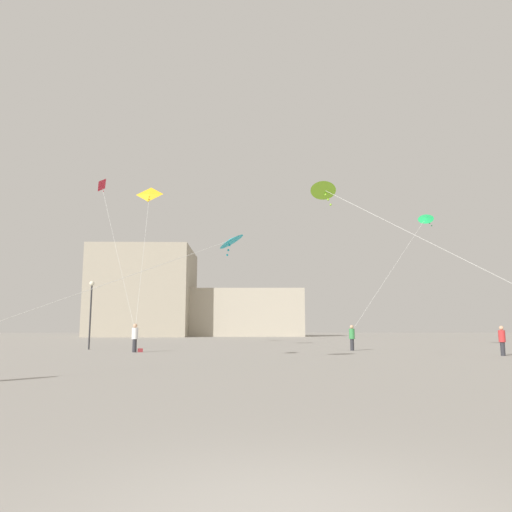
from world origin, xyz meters
The scene contains 12 objects.
person_in_white centered at (-7.62, 27.48, 0.99)m, with size 0.39×0.39×1.81m.
person_in_green centered at (6.74, 29.56, 0.95)m, with size 0.38×0.38×1.73m.
person_in_red centered at (13.81, 23.18, 0.91)m, with size 0.36×0.36×1.66m.
kite_crimson_delta centered at (-13.11, 37.00, 13.58)m, with size 5.93×10.52×13.03m.
kite_cyan_diamond centered at (-1.24, 18.01, 5.52)m, with size 7.95×8.96×4.64m.
kite_amber_delta centered at (-7.84, 31.46, 11.32)m, with size 1.57×4.41×10.64m.
kite_lime_diamond centered at (2.99, 16.56, 7.52)m, with size 9.24×5.61×6.64m.
kite_emerald_diamond centered at (13.94, 34.13, 10.25)m, with size 8.00×5.26×9.54m.
building_left_hall centered at (-19.00, 83.81, 7.76)m, with size 16.93×17.69×15.52m.
building_centre_hall centered at (-1.00, 84.97, 4.18)m, with size 21.15×11.10×8.35m.
lamppost_east centered at (-11.76, 31.37, 3.31)m, with size 0.36×0.36×4.92m.
handbag_beside_flyer centered at (-7.27, 27.58, 0.12)m, with size 0.32×0.14×0.24m, color maroon.
Camera 1 is at (-0.37, -4.12, 1.55)m, focal length 34.17 mm.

